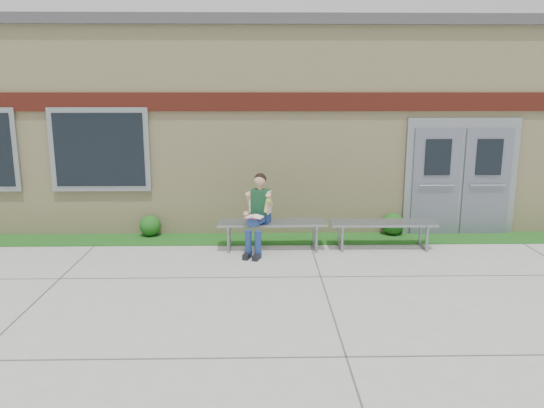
{
  "coord_description": "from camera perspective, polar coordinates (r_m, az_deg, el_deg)",
  "views": [
    {
      "loc": [
        0.09,
        -7.23,
        2.84
      ],
      "look_at": [
        0.27,
        1.7,
        0.9
      ],
      "focal_mm": 35.0,
      "sensor_mm": 36.0,
      "label": 1
    }
  ],
  "objects": [
    {
      "name": "bench_left",
      "position": [
        9.55,
        0.01,
        -2.58
      ],
      "size": [
        1.96,
        0.56,
        0.51
      ],
      "rotation": [
        0.0,
        0.0,
        0.01
      ],
      "color": "gray",
      "rests_on": "ground"
    },
    {
      "name": "school_building",
      "position": [
        13.23,
        -1.58,
        9.08
      ],
      "size": [
        16.2,
        6.22,
        4.2
      ],
      "color": "beige",
      "rests_on": "ground"
    },
    {
      "name": "ground",
      "position": [
        7.76,
        -1.77,
        -9.17
      ],
      "size": [
        80.0,
        80.0,
        0.0
      ],
      "primitive_type": "plane",
      "color": "#9E9E99",
      "rests_on": "ground"
    },
    {
      "name": "girl",
      "position": [
        9.26,
        -1.5,
        -0.79
      ],
      "size": [
        0.54,
        0.86,
        1.4
      ],
      "rotation": [
        0.0,
        0.0,
        -0.31
      ],
      "color": "navy",
      "rests_on": "ground"
    },
    {
      "name": "bench_right",
      "position": [
        9.8,
        11.8,
        -2.53
      ],
      "size": [
        1.9,
        0.55,
        0.49
      ],
      "rotation": [
        0.0,
        0.0,
        -0.01
      ],
      "color": "gray",
      "rests_on": "ground"
    },
    {
      "name": "grass_strip",
      "position": [
        10.23,
        -1.63,
        -3.79
      ],
      "size": [
        16.0,
        0.8,
        0.02
      ],
      "primitive_type": "cube",
      "color": "#1C5316",
      "rests_on": "ground"
    },
    {
      "name": "shrub_east",
      "position": [
        10.73,
        12.87,
        -2.08
      ],
      "size": [
        0.43,
        0.43,
        0.43
      ],
      "primitive_type": "sphere",
      "color": "#1C5316",
      "rests_on": "grass_strip"
    },
    {
      "name": "shrub_mid",
      "position": [
        10.64,
        -12.97,
        -2.27
      ],
      "size": [
        0.41,
        0.41,
        0.41
      ],
      "primitive_type": "sphere",
      "color": "#1C5316",
      "rests_on": "grass_strip"
    }
  ]
}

